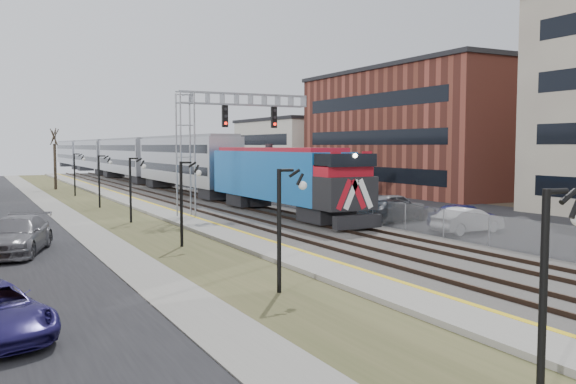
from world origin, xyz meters
TOP-DOWN VIEW (x-y plane):
  - sidewalk at (-7.00, 35.00)m, footprint 2.00×120.00m
  - grass_median at (-4.00, 35.00)m, footprint 4.00×120.00m
  - platform at (-1.00, 35.00)m, footprint 2.00×120.00m
  - ballast_bed at (4.00, 35.00)m, footprint 8.00×120.00m
  - parking_lot at (16.00, 35.00)m, footprint 16.00×120.00m
  - platform_edge at (-0.12, 35.00)m, footprint 0.24×120.00m
  - track_near at (2.00, 35.00)m, footprint 1.58×120.00m
  - track_far at (5.50, 35.00)m, footprint 1.58×120.00m
  - train at (5.50, 73.50)m, footprint 3.00×108.65m
  - signal_gantry at (1.22, 27.99)m, footprint 9.00×1.07m
  - lampposts at (-4.00, 18.29)m, footprint 0.14×62.14m
  - fence at (8.20, 35.00)m, footprint 0.04×120.00m
  - buildings_east at (30.00, 31.18)m, footprint 16.00×76.00m
  - car_lot_b at (11.05, 15.25)m, footprint 4.18×1.58m
  - car_lot_c at (10.74, 21.25)m, footprint 5.14×2.95m
  - car_lot_d at (12.24, 16.82)m, footprint 4.82×2.31m
  - car_lot_e at (12.35, 23.30)m, footprint 4.63×2.22m
  - car_street_b at (-10.90, 19.63)m, footprint 3.81×5.94m

SIDE VIEW (x-z plane):
  - parking_lot at x=16.00m, z-range 0.00..0.04m
  - grass_median at x=-4.00m, z-range 0.00..0.06m
  - sidewalk at x=-7.00m, z-range 0.00..0.08m
  - ballast_bed at x=4.00m, z-range 0.00..0.20m
  - platform at x=-1.00m, z-range 0.00..0.24m
  - platform_edge at x=-0.12m, z-range 0.24..0.25m
  - track_near at x=2.00m, z-range 0.20..0.35m
  - track_far at x=5.50m, z-range 0.20..0.35m
  - car_lot_c at x=10.74m, z-range 0.00..1.35m
  - car_lot_d at x=12.24m, z-range 0.00..1.36m
  - car_lot_b at x=11.05m, z-range 0.00..1.36m
  - car_lot_e at x=12.35m, z-range 0.00..1.53m
  - fence at x=8.20m, z-range 0.00..1.60m
  - car_street_b at x=-10.90m, z-range 0.00..1.60m
  - lampposts at x=-4.00m, z-range 0.00..4.00m
  - train at x=5.50m, z-range 0.28..5.60m
  - signal_gantry at x=1.22m, z-range 1.51..9.66m
  - buildings_east at x=30.00m, z-range -1.19..13.81m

